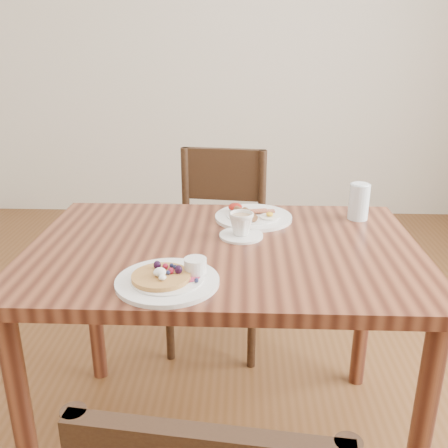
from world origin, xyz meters
The scene contains 7 objects.
ground centered at (0.00, 0.00, 0.00)m, with size 5.00×5.00×0.00m, color brown.
dining_table centered at (0.00, 0.00, 0.65)m, with size 1.20×0.80×0.75m.
chair_far centered at (-0.05, 0.68, 0.49)m, with size 0.47×0.47×0.88m.
pancake_plate centered at (-0.13, -0.26, 0.76)m, with size 0.27×0.27×0.06m.
breakfast_plate centered at (0.09, 0.24, 0.76)m, with size 0.27×0.27×0.04m.
teacup_saucer centered at (0.05, 0.07, 0.78)m, with size 0.14×0.14×0.08m.
water_glass centered at (0.46, 0.26, 0.81)m, with size 0.07×0.07×0.13m, color silver.
Camera 1 is at (0.06, -1.41, 1.35)m, focal length 40.00 mm.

